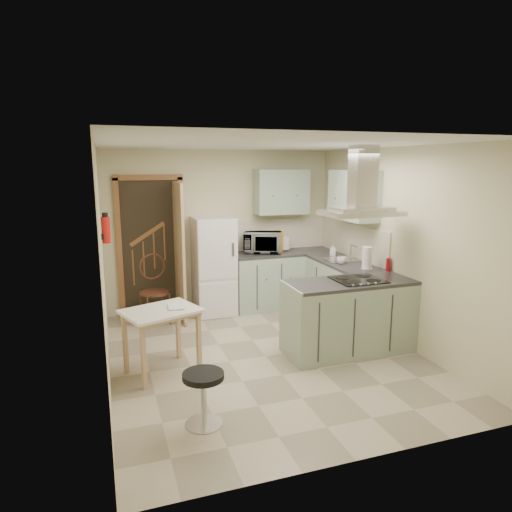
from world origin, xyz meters
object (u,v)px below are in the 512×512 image
object	(u,v)px
fridge	(214,266)
extractor_hood	(361,213)
bentwood_chair	(155,293)
microwave	(263,242)
drop_leaf_table	(162,341)
stool	(204,399)
peninsula	(349,316)

from	to	relation	value
fridge	extractor_hood	world-z (taller)	extractor_hood
fridge	bentwood_chair	distance (m)	0.99
fridge	microwave	xyz separation A→B (m)	(0.81, 0.06, 0.31)
drop_leaf_table	microwave	size ratio (longest dim) A/B	1.34
extractor_hood	microwave	xyz separation A→B (m)	(-0.51, 2.04, -0.66)
fridge	bentwood_chair	bearing A→B (deg)	-169.45
stool	microwave	size ratio (longest dim) A/B	0.85
bentwood_chair	peninsula	bearing A→B (deg)	-53.26
drop_leaf_table	microwave	xyz separation A→B (m)	(1.85, 1.90, 0.70)
fridge	microwave	size ratio (longest dim) A/B	2.58
peninsula	stool	distance (m)	2.30
fridge	extractor_hood	xyz separation A→B (m)	(1.32, -1.98, 0.97)
fridge	stool	world-z (taller)	fridge
peninsula	microwave	bearing A→B (deg)	101.41
stool	microwave	distance (m)	3.57
fridge	drop_leaf_table	xyz separation A→B (m)	(-1.03, -1.84, -0.38)
fridge	peninsula	size ratio (longest dim) A/B	0.97
drop_leaf_table	fridge	bearing A→B (deg)	40.68
peninsula	bentwood_chair	size ratio (longest dim) A/B	1.70
fridge	peninsula	bearing A→B (deg)	-58.26
microwave	stool	bearing A→B (deg)	-96.01
fridge	stool	size ratio (longest dim) A/B	3.02
extractor_hood	drop_leaf_table	size ratio (longest dim) A/B	1.16
fridge	bentwood_chair	world-z (taller)	fridge
peninsula	drop_leaf_table	bearing A→B (deg)	176.52
peninsula	drop_leaf_table	size ratio (longest dim) A/B	1.99
peninsula	microwave	distance (m)	2.17
peninsula	extractor_hood	world-z (taller)	extractor_hood
peninsula	microwave	world-z (taller)	microwave
extractor_hood	microwave	bearing A→B (deg)	104.09
extractor_hood	stool	distance (m)	2.80
bentwood_chair	microwave	bearing A→B (deg)	-5.68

